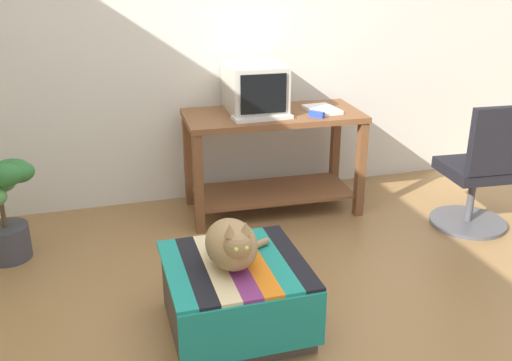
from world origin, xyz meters
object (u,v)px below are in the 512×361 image
object	(u,v)px
potted_plant	(5,212)
ottoman_with_blanket	(236,296)
desk	(273,146)
keyboard	(262,117)
cat	(232,244)
office_chair	(480,176)
book	(322,110)
stapler	(317,114)
tv_monitor	(255,88)

from	to	relation	value
potted_plant	ottoman_with_blanket	bearing A→B (deg)	-43.12
desk	keyboard	xyz separation A→B (m)	(-0.12, -0.12, 0.25)
cat	potted_plant	distance (m)	1.60
keyboard	desk	bearing A→B (deg)	44.45
potted_plant	office_chair	xyz separation A→B (m)	(3.02, -0.44, 0.07)
potted_plant	office_chair	world-z (taller)	office_chair
keyboard	ottoman_with_blanket	bearing A→B (deg)	-114.47
desk	book	xyz separation A→B (m)	(0.34, -0.06, 0.25)
stapler	ottoman_with_blanket	bearing A→B (deg)	-166.77
desk	potted_plant	distance (m)	1.81
office_chair	potted_plant	bearing A→B (deg)	-4.10
desk	stapler	xyz separation A→B (m)	(0.25, -0.19, 0.26)
tv_monitor	office_chair	bearing A→B (deg)	-27.81
desk	ottoman_with_blanket	bearing A→B (deg)	-112.58
potted_plant	office_chair	bearing A→B (deg)	-8.26
tv_monitor	ottoman_with_blanket	xyz separation A→B (m)	(-0.51, -1.43, -0.71)
keyboard	stapler	size ratio (longest dim) A/B	3.64
desk	tv_monitor	xyz separation A→B (m)	(-0.11, 0.09, 0.40)
potted_plant	tv_monitor	bearing A→B (deg)	11.57
tv_monitor	keyboard	world-z (taller)	tv_monitor
desk	cat	distance (m)	1.50
cat	stapler	distance (m)	1.50
tv_monitor	stapler	xyz separation A→B (m)	(0.36, -0.28, -0.14)
keyboard	potted_plant	bearing A→B (deg)	-177.58
cat	book	bearing A→B (deg)	52.90
potted_plant	cat	bearing A→B (deg)	-44.18
desk	office_chair	distance (m)	1.42
desk	book	world-z (taller)	book
desk	cat	bearing A→B (deg)	-112.84
keyboard	book	distance (m)	0.47
book	tv_monitor	bearing A→B (deg)	156.42
tv_monitor	potted_plant	xyz separation A→B (m)	(-1.67, -0.34, -0.58)
tv_monitor	cat	bearing A→B (deg)	-107.77
keyboard	book	bearing A→B (deg)	6.32
tv_monitor	ottoman_with_blanket	bearing A→B (deg)	-107.43
desk	ottoman_with_blanket	size ratio (longest dim) A/B	1.84
ottoman_with_blanket	cat	world-z (taller)	cat
book	potted_plant	bearing A→B (deg)	179.90
book	cat	bearing A→B (deg)	-132.36
keyboard	office_chair	world-z (taller)	office_chair
cat	office_chair	bearing A→B (deg)	19.64
tv_monitor	keyboard	bearing A→B (deg)	-90.47
tv_monitor	book	xyz separation A→B (m)	(0.45, -0.15, -0.15)
tv_monitor	ottoman_with_blanket	world-z (taller)	tv_monitor
keyboard	potted_plant	xyz separation A→B (m)	(-1.66, -0.13, -0.43)
keyboard	potted_plant	distance (m)	1.72
desk	keyboard	world-z (taller)	keyboard
tv_monitor	book	world-z (taller)	tv_monitor
tv_monitor	office_chair	distance (m)	1.64
potted_plant	office_chair	distance (m)	3.05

